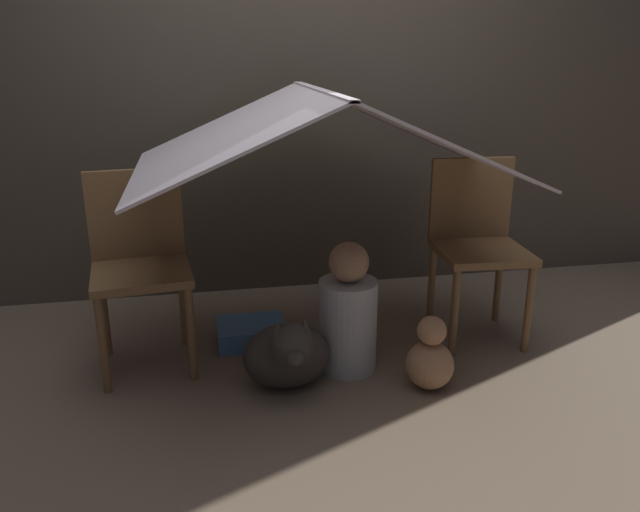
# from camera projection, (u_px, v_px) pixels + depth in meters

# --- Properties ---
(ground_plane) EXTENTS (8.80, 8.80, 0.00)m
(ground_plane) POSITION_uv_depth(u_px,v_px,m) (324.00, 361.00, 2.91)
(ground_plane) COLOR #7A6651
(wall_back) EXTENTS (7.00, 0.05, 2.50)m
(wall_back) POSITION_uv_depth(u_px,v_px,m) (289.00, 74.00, 3.46)
(wall_back) COLOR #4C4238
(wall_back) RESTS_ON ground_plane
(chair_left) EXTENTS (0.46, 0.46, 0.88)m
(chair_left) POSITION_uv_depth(u_px,v_px,m) (140.00, 259.00, 2.77)
(chair_left) COLOR brown
(chair_left) RESTS_ON ground_plane
(chair_right) EXTENTS (0.45, 0.45, 0.88)m
(chair_right) POSITION_uv_depth(u_px,v_px,m) (477.00, 239.00, 3.07)
(chair_right) COLOR brown
(chair_right) RESTS_ON ground_plane
(sheet_canopy) EXTENTS (1.60, 1.21, 0.35)m
(sheet_canopy) POSITION_uv_depth(u_px,v_px,m) (320.00, 130.00, 2.68)
(sheet_canopy) COLOR silver
(person_front) EXTENTS (0.26, 0.26, 0.60)m
(person_front) POSITION_uv_depth(u_px,v_px,m) (348.00, 315.00, 2.77)
(person_front) COLOR #B2B2B7
(person_front) RESTS_ON ground_plane
(dog) EXTENTS (0.37, 0.39, 0.38)m
(dog) POSITION_uv_depth(u_px,v_px,m) (288.00, 353.00, 2.62)
(dog) COLOR #332D28
(dog) RESTS_ON ground_plane
(floor_cushion) EXTENTS (0.33, 0.26, 0.10)m
(floor_cushion) POSITION_uv_depth(u_px,v_px,m) (251.00, 332.00, 3.09)
(floor_cushion) COLOR #4C7FB2
(floor_cushion) RESTS_ON ground_plane
(plush_toy) EXTENTS (0.21, 0.21, 0.33)m
(plush_toy) POSITION_uv_depth(u_px,v_px,m) (430.00, 359.00, 2.65)
(plush_toy) COLOR tan
(plush_toy) RESTS_ON ground_plane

